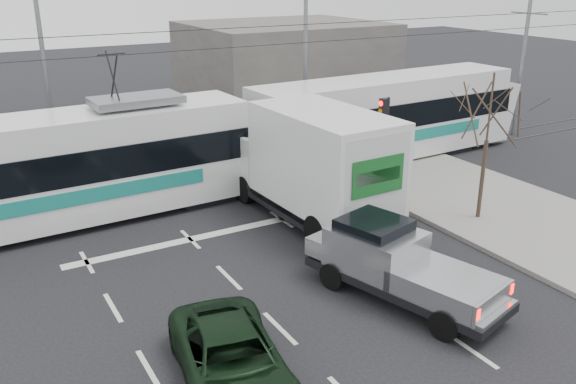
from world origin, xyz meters
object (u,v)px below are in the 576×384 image
tram (245,139)px  navy_pickup (340,170)px  traffic_signal (385,124)px  street_lamp_near (302,40)px  green_car (232,361)px  bare_tree (490,114)px  street_lamp_far (38,50)px  silver_pickup (394,262)px  box_truck (312,166)px

tram → navy_pickup: tram is taller
traffic_signal → street_lamp_near: street_lamp_near is taller
street_lamp_near → green_car: 19.43m
bare_tree → street_lamp_near: 11.58m
bare_tree → street_lamp_near: street_lamp_near is taller
traffic_signal → tram: size_ratio=0.13×
street_lamp_near → street_lamp_far: 11.67m
street_lamp_far → silver_pickup: street_lamp_far is taller
silver_pickup → traffic_signal: bearing=38.7°
tram → bare_tree: bearing=-55.0°
navy_pickup → box_truck: bearing=-120.0°
street_lamp_near → street_lamp_far: (-11.50, 2.00, 0.00)m
bare_tree → silver_pickup: (-5.87, -2.58, -2.80)m
street_lamp_far → silver_pickup: size_ratio=1.56×
tram → green_car: tram is taller
bare_tree → silver_pickup: 7.00m
box_truck → navy_pickup: (2.40, 1.77, -1.04)m
box_truck → traffic_signal: bearing=12.5°
street_lamp_near → traffic_signal: bearing=-96.4°
street_lamp_far → tram: size_ratio=0.33×
traffic_signal → silver_pickup: (-4.74, -6.58, -1.75)m
box_truck → green_car: bearing=-134.3°
street_lamp_near → street_lamp_far: bearing=170.1°
tram → navy_pickup: size_ratio=5.82×
tram → navy_pickup: (2.91, -2.41, -1.06)m
bare_tree → tram: 9.19m
traffic_signal → green_car: traffic_signal is taller
traffic_signal → silver_pickup: bearing=-125.8°
street_lamp_far → green_car: 17.99m
traffic_signal → street_lamp_near: size_ratio=0.40×
traffic_signal → box_truck: (-3.83, -1.00, -0.77)m
navy_pickup → silver_pickup: bearing=-90.6°
bare_tree → tram: tram is taller
traffic_signal → silver_pickup: traffic_signal is taller
silver_pickup → green_car: 5.53m
tram → silver_pickup: size_ratio=4.77×
street_lamp_far → box_truck: bearing=-57.0°
box_truck → silver_pickup: bearing=-101.4°
silver_pickup → green_car: bearing=178.5°
tram → green_car: 12.56m
traffic_signal → street_lamp_near: (0.84, 7.50, 2.37)m
street_lamp_near → box_truck: street_lamp_near is taller
traffic_signal → navy_pickup: (-1.43, 0.77, -1.81)m
traffic_signal → street_lamp_far: street_lamp_far is taller
bare_tree → green_car: bearing=-160.8°
navy_pickup → bare_tree: bearing=-38.1°
silver_pickup → street_lamp_near: bearing=52.9°
traffic_signal → green_car: size_ratio=0.80×
box_truck → green_car: 9.42m
tram → traffic_signal: bearing=-38.5°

